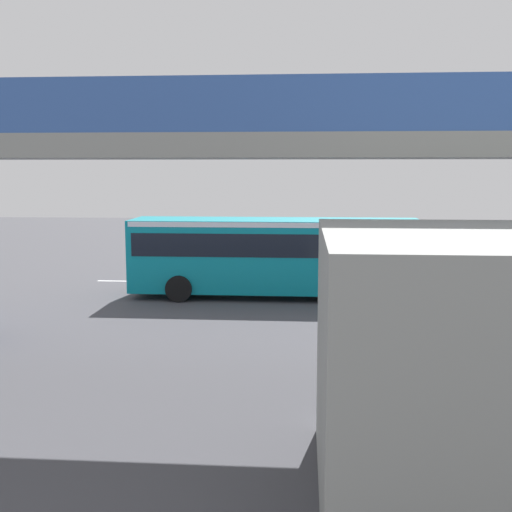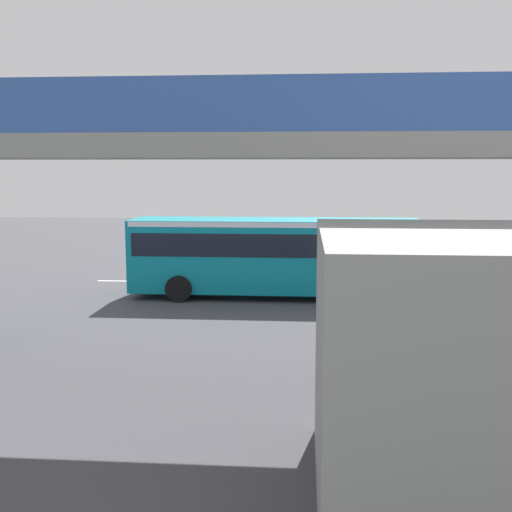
# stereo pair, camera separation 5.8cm
# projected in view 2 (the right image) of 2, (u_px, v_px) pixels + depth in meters

# --- Properties ---
(ground) EXTENTS (80.00, 80.00, 0.00)m
(ground) POSITION_uv_depth(u_px,v_px,m) (243.00, 293.00, 26.41)
(ground) COLOR #424247
(city_bus) EXTENTS (11.54, 2.85, 3.15)m
(city_bus) POSITION_uv_depth(u_px,v_px,m) (275.00, 251.00, 25.33)
(city_bus) COLOR #0C8493
(city_bus) RESTS_ON ground
(bicycle_black) EXTENTS (1.77, 0.44, 0.96)m
(bicycle_black) POSITION_uv_depth(u_px,v_px,m) (454.00, 308.00, 21.86)
(bicycle_black) COLOR black
(bicycle_black) RESTS_ON ground
(pedestrian) EXTENTS (0.38, 0.38, 1.79)m
(pedestrian) POSITION_uv_depth(u_px,v_px,m) (342.00, 267.00, 27.62)
(pedestrian) COLOR #2D2D38
(pedestrian) RESTS_ON ground
(traffic_sign) EXTENTS (0.08, 0.60, 2.80)m
(traffic_sign) POSITION_uv_depth(u_px,v_px,m) (405.00, 241.00, 28.62)
(traffic_sign) COLOR slate
(traffic_sign) RESTS_ON ground
(lane_dash_leftmost) EXTENTS (2.00, 0.20, 0.01)m
(lane_dash_leftmost) POSITION_uv_depth(u_px,v_px,m) (381.00, 285.00, 28.26)
(lane_dash_leftmost) COLOR silver
(lane_dash_leftmost) RESTS_ON ground
(lane_dash_left) EXTENTS (2.00, 0.20, 0.01)m
(lane_dash_left) POSITION_uv_depth(u_px,v_px,m) (292.00, 283.00, 28.57)
(lane_dash_left) COLOR silver
(lane_dash_left) RESTS_ON ground
(lane_dash_centre) EXTENTS (2.00, 0.20, 0.01)m
(lane_dash_centre) POSITION_uv_depth(u_px,v_px,m) (204.00, 282.00, 28.88)
(lane_dash_centre) COLOR silver
(lane_dash_centre) RESTS_ON ground
(lane_dash_right) EXTENTS (2.00, 0.20, 0.01)m
(lane_dash_right) POSITION_uv_depth(u_px,v_px,m) (119.00, 281.00, 29.20)
(lane_dash_right) COLOR silver
(lane_dash_right) RESTS_ON ground
(pedestrian_overpass) EXTENTS (26.63, 2.60, 6.96)m
(pedestrian_overpass) POSITION_uv_depth(u_px,v_px,m) (188.00, 168.00, 13.93)
(pedestrian_overpass) COLOR gray
(pedestrian_overpass) RESTS_ON ground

